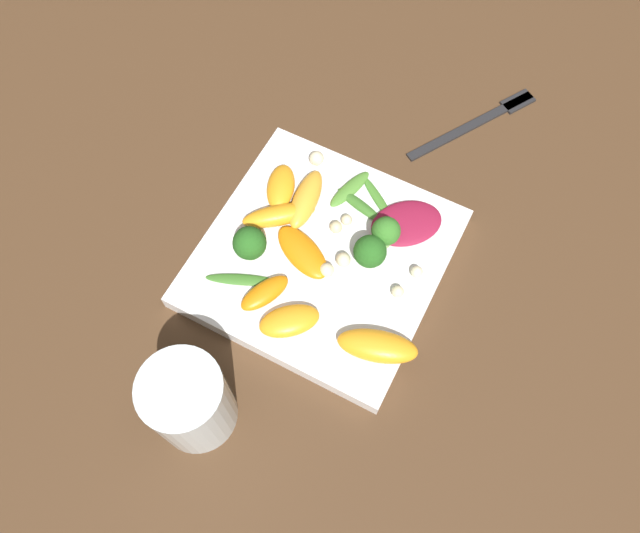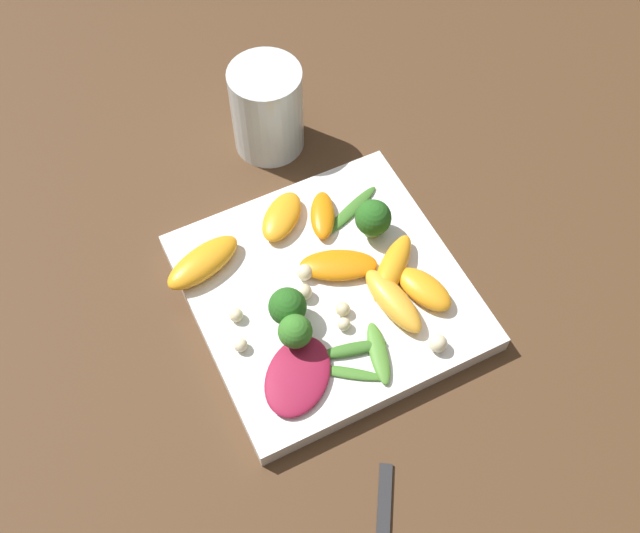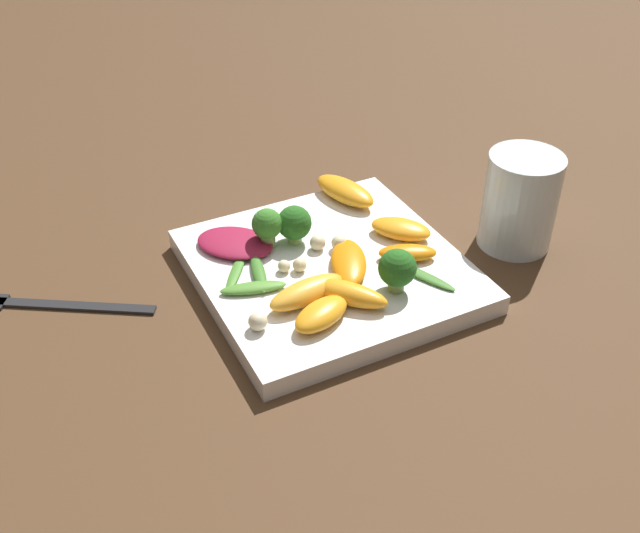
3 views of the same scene
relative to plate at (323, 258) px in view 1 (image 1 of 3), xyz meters
name	(u,v)px [view 1 (image 1 of 3)]	position (x,y,z in m)	size (l,w,h in m)	color
ground_plane	(322,262)	(0.00, 0.00, -0.01)	(2.40, 2.40, 0.00)	#4C331E
plate	(323,258)	(0.00, 0.00, 0.00)	(0.25, 0.25, 0.02)	white
drinking_glass	(189,402)	(-0.03, -0.20, 0.04)	(0.08, 0.08, 0.10)	silver
fork	(486,118)	(0.09, 0.27, -0.01)	(0.11, 0.17, 0.01)	#262628
radicchio_leaf_0	(406,223)	(0.06, 0.07, 0.02)	(0.09, 0.09, 0.01)	maroon
orange_segment_0	(289,321)	(0.01, -0.09, 0.02)	(0.07, 0.07, 0.02)	orange
orange_segment_1	(377,346)	(0.10, -0.07, 0.02)	(0.09, 0.05, 0.02)	orange
orange_segment_2	(279,215)	(-0.06, 0.01, 0.02)	(0.08, 0.07, 0.02)	orange
orange_segment_3	(281,187)	(-0.08, 0.05, 0.02)	(0.05, 0.07, 0.02)	orange
orange_segment_4	(303,252)	(-0.02, -0.01, 0.02)	(0.08, 0.06, 0.01)	orange
orange_segment_5	(265,293)	(-0.03, -0.07, 0.02)	(0.05, 0.06, 0.01)	orange
orange_segment_6	(306,199)	(-0.04, 0.05, 0.02)	(0.04, 0.08, 0.02)	#FCAD33
broccoli_floret_0	(386,232)	(0.05, 0.04, 0.03)	(0.03, 0.03, 0.04)	#84AD5B
broccoli_floret_1	(250,244)	(-0.07, -0.04, 0.03)	(0.04, 0.04, 0.04)	#7A9E51
broccoli_floret_2	(370,252)	(0.05, 0.01, 0.03)	(0.03, 0.03, 0.04)	#84AD5B
arugula_sprig_0	(350,189)	(-0.01, 0.08, 0.01)	(0.03, 0.06, 0.01)	#518E33
arugula_sprig_1	(360,205)	(0.01, 0.07, 0.01)	(0.06, 0.03, 0.01)	#3D7528
arugula_sprig_2	(242,280)	(-0.06, -0.07, 0.01)	(0.08, 0.04, 0.00)	#3D7528
arugula_sprig_3	(378,199)	(0.02, 0.09, 0.01)	(0.06, 0.05, 0.00)	#47842D
macadamia_nut_0	(340,229)	(0.00, 0.03, 0.02)	(0.01, 0.01, 0.01)	beige
macadamia_nut_1	(398,292)	(0.09, -0.01, 0.02)	(0.01, 0.01, 0.01)	beige
macadamia_nut_2	(317,158)	(-0.06, 0.10, 0.02)	(0.02, 0.02, 0.02)	beige
macadamia_nut_3	(342,262)	(0.02, 0.00, 0.02)	(0.02, 0.02, 0.02)	beige
macadamia_nut_4	(327,270)	(0.01, -0.02, 0.02)	(0.02, 0.02, 0.02)	beige
macadamia_nut_5	(347,220)	(0.01, 0.05, 0.02)	(0.01, 0.01, 0.01)	beige
macadamia_nut_6	(417,272)	(0.10, 0.02, 0.02)	(0.01, 0.01, 0.01)	beige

